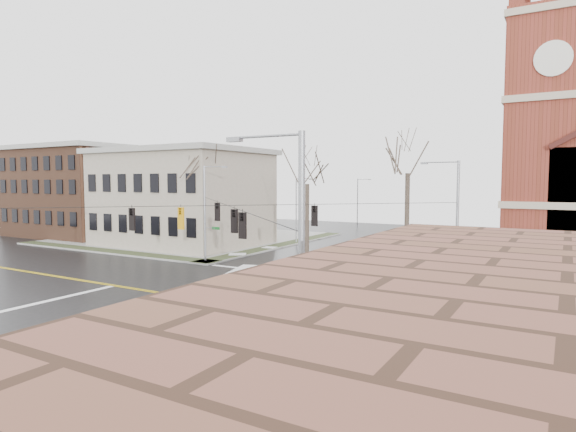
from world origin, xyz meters
The scene contains 17 objects.
ground centered at (0.00, 0.00, 0.00)m, with size 120.00×120.00×0.00m, color black.
sidewalks centered at (0.00, 0.00, 0.08)m, with size 80.00×80.00×0.17m.
road_markings centered at (0.00, 0.00, 0.01)m, with size 100.00×100.00×0.01m.
civic_building_a centered at (-22.00, 20.00, 5.50)m, with size 18.00×14.00×11.00m, color gray.
civic_building_b centered at (-42.00, 22.00, 6.00)m, with size 18.00×16.00×12.00m, color brown.
signal_pole_ne centered at (11.32, 11.50, 4.95)m, with size 2.75×0.22×9.00m.
signal_pole_nw centered at (-11.32, 11.50, 4.95)m, with size 2.75×0.22×9.00m.
signal_pole_se centered at (11.32, -11.50, 4.95)m, with size 2.75×0.22×9.00m.
span_wires centered at (0.00, 0.00, 6.20)m, with size 23.02×23.02×0.03m.
traffic_signals centered at (0.00, -0.67, 5.45)m, with size 8.21×8.26×1.30m.
streetlight_north_a centered at (-10.65, 28.00, 4.47)m, with size 2.30×0.20×8.00m.
streetlight_north_b centered at (-10.65, 48.00, 4.47)m, with size 2.30×0.20×8.00m.
cargo_van centered at (1.93, -0.77, 1.35)m, with size 3.89×6.40×2.29m.
parked_car_a centered at (13.51, 8.09, 0.52)m, with size 1.24×3.07×1.05m, color black.
tree_nw_far centered at (-14.29, 13.78, 8.58)m, with size 4.00×4.00×11.86m.
tree_nw_near centered at (-1.82, 13.96, 7.94)m, with size 4.00×4.00×10.96m.
tree_ne centered at (7.48, 12.93, 8.85)m, with size 4.00×4.00×12.25m.
Camera 1 is at (18.20, -23.79, 7.70)m, focal length 30.00 mm.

